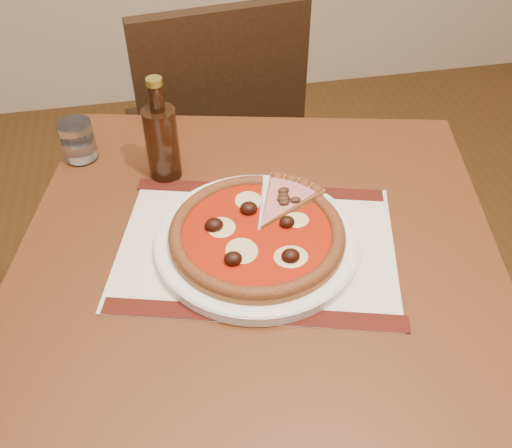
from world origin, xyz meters
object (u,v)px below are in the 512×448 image
Objects in this scene: chair_far at (215,131)px; pizza at (257,233)px; water_glass at (78,141)px; table at (258,285)px; bottle at (162,140)px; plate at (257,241)px.

chair_far is 0.75m from pizza.
water_glass reaches higher than pizza.
chair_far is 11.49× the size of water_glass.
bottle reaches higher than table.
table is 0.11m from plate.
chair_far is 3.16× the size of pizza.
chair_far is 4.49× the size of bottle.
bottle is (0.16, -0.09, 0.04)m from water_glass.
chair_far reaches higher than pizza.
pizza is 0.27m from bottle.
water_glass reaches higher than plate.
table is 0.32m from bottle.
bottle reaches higher than plate.
bottle is at bearing 120.38° from plate.
table is 1.05× the size of chair_far.
water_glass is (-0.31, -0.39, 0.27)m from chair_far.
plate is (-0.00, -0.00, 0.11)m from table.
table is at bearing -58.88° from bottle.
table is 0.13m from pizza.
pizza is (-0.00, -0.00, 0.02)m from plate.
water_glass is (-0.30, 0.31, 0.14)m from table.
table is 2.83× the size of plate.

